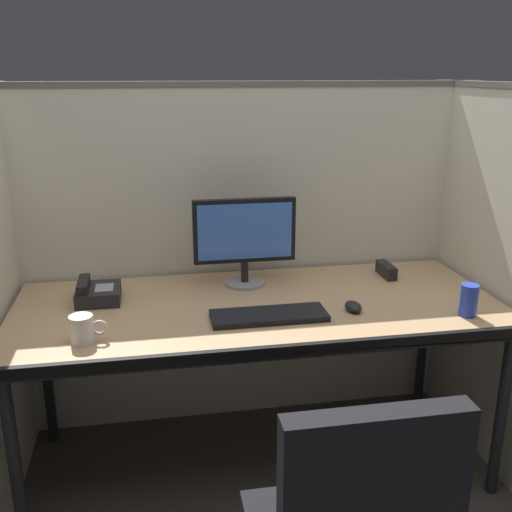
{
  "coord_description": "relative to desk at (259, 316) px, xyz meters",
  "views": [
    {
      "loc": [
        -0.4,
        -1.84,
        1.62
      ],
      "look_at": [
        0.0,
        0.35,
        0.92
      ],
      "focal_mm": 41.76,
      "sensor_mm": 36.0,
      "label": 1
    }
  ],
  "objects": [
    {
      "name": "cubicle_partition_rear",
      "position": [
        0.0,
        0.46,
        0.1
      ],
      "size": [
        2.21,
        0.06,
        1.57
      ],
      "color": "beige",
      "rests_on": "ground"
    },
    {
      "name": "cubicle_partition_right",
      "position": [
        0.99,
        -0.09,
        0.1
      ],
      "size": [
        0.06,
        1.41,
        1.57
      ],
      "color": "beige",
      "rests_on": "ground"
    },
    {
      "name": "desk",
      "position": [
        0.0,
        0.0,
        0.0
      ],
      "size": [
        1.9,
        0.8,
        0.74
      ],
      "color": "tan",
      "rests_on": "ground"
    },
    {
      "name": "ground_plane",
      "position": [
        0.0,
        -0.29,
        -0.69
      ],
      "size": [
        8.0,
        8.0,
        0.0
      ],
      "primitive_type": "plane",
      "color": "#423D38"
    },
    {
      "name": "monitor_center",
      "position": [
        -0.02,
        0.23,
        0.27
      ],
      "size": [
        0.43,
        0.17,
        0.37
      ],
      "color": "gray",
      "rests_on": "desk"
    },
    {
      "name": "red_stapler",
      "position": [
        0.62,
        0.23,
        0.08
      ],
      "size": [
        0.04,
        0.15,
        0.06
      ],
      "primitive_type": "cube",
      "color": "black",
      "rests_on": "desk"
    },
    {
      "name": "computer_mouse",
      "position": [
        0.34,
        -0.13,
        0.07
      ],
      "size": [
        0.06,
        0.1,
        0.04
      ],
      "color": "black",
      "rests_on": "desk"
    },
    {
      "name": "keyboard_main",
      "position": [
        0.01,
        -0.14,
        0.06
      ],
      "size": [
        0.43,
        0.15,
        0.02
      ],
      "primitive_type": "cube",
      "color": "black",
      "rests_on": "desk"
    },
    {
      "name": "coffee_mug",
      "position": [
        -0.64,
        -0.22,
        0.1
      ],
      "size": [
        0.13,
        0.08,
        0.09
      ],
      "color": "silver",
      "rests_on": "desk"
    },
    {
      "name": "soda_can",
      "position": [
        0.75,
        -0.24,
        0.11
      ],
      "size": [
        0.07,
        0.07,
        0.12
      ],
      "primitive_type": "cylinder",
      "color": "#263FB2",
      "rests_on": "desk"
    },
    {
      "name": "desk_phone",
      "position": [
        -0.63,
        0.15,
        0.08
      ],
      "size": [
        0.17,
        0.19,
        0.09
      ],
      "color": "black",
      "rests_on": "desk"
    }
  ]
}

